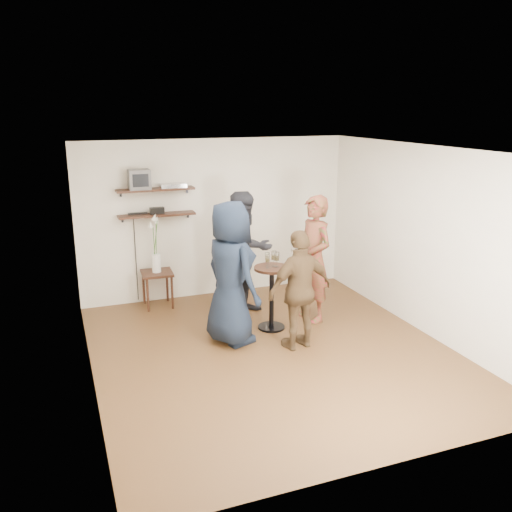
# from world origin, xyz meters

# --- Properties ---
(room) EXTENTS (4.58, 5.08, 2.68)m
(room) POSITION_xyz_m (0.00, 0.00, 1.30)
(room) COLOR #452716
(room) RESTS_ON ground
(shelf_upper) EXTENTS (1.20, 0.25, 0.04)m
(shelf_upper) POSITION_xyz_m (-1.00, 2.38, 1.85)
(shelf_upper) COLOR black
(shelf_upper) RESTS_ON room
(shelf_lower) EXTENTS (1.20, 0.25, 0.04)m
(shelf_lower) POSITION_xyz_m (-1.00, 2.38, 1.45)
(shelf_lower) COLOR black
(shelf_lower) RESTS_ON room
(crt_monitor) EXTENTS (0.32, 0.30, 0.30)m
(crt_monitor) POSITION_xyz_m (-1.24, 2.38, 2.02)
(crt_monitor) COLOR #59595B
(crt_monitor) RESTS_ON shelf_upper
(dvd_deck) EXTENTS (0.40, 0.24, 0.06)m
(dvd_deck) POSITION_xyz_m (-0.73, 2.38, 1.90)
(dvd_deck) COLOR silver
(dvd_deck) RESTS_ON shelf_upper
(radio) EXTENTS (0.22, 0.10, 0.10)m
(radio) POSITION_xyz_m (-0.99, 2.38, 1.52)
(radio) COLOR black
(radio) RESTS_ON shelf_lower
(power_strip) EXTENTS (0.30, 0.05, 0.03)m
(power_strip) POSITION_xyz_m (-1.29, 2.42, 1.48)
(power_strip) COLOR black
(power_strip) RESTS_ON shelf_lower
(side_table) EXTENTS (0.50, 0.50, 0.57)m
(side_table) POSITION_xyz_m (-1.08, 2.20, 0.48)
(side_table) COLOR black
(side_table) RESTS_ON room
(vase_lilies) EXTENTS (0.19, 0.20, 0.96)m
(vase_lilies) POSITION_xyz_m (-1.08, 2.20, 0.87)
(vase_lilies) COLOR white
(vase_lilies) RESTS_ON side_table
(drinks_table) EXTENTS (0.50, 0.50, 0.92)m
(drinks_table) POSITION_xyz_m (0.28, 0.74, 0.59)
(drinks_table) COLOR black
(drinks_table) RESTS_ON room
(wine_glass_fl) EXTENTS (0.06, 0.06, 0.19)m
(wine_glass_fl) POSITION_xyz_m (0.21, 0.72, 1.05)
(wine_glass_fl) COLOR silver
(wine_glass_fl) RESTS_ON drinks_table
(wine_glass_fr) EXTENTS (0.07, 0.07, 0.21)m
(wine_glass_fr) POSITION_xyz_m (0.35, 0.72, 1.07)
(wine_glass_fr) COLOR silver
(wine_glass_fr) RESTS_ON drinks_table
(wine_glass_bl) EXTENTS (0.06, 0.06, 0.19)m
(wine_glass_bl) POSITION_xyz_m (0.25, 0.82, 1.05)
(wine_glass_bl) COLOR silver
(wine_glass_bl) RESTS_ON drinks_table
(wine_glass_br) EXTENTS (0.07, 0.07, 0.22)m
(wine_glass_br) POSITION_xyz_m (0.32, 0.75, 1.07)
(wine_glass_br) COLOR silver
(wine_glass_br) RESTS_ON drinks_table
(person_plaid) EXTENTS (0.55, 0.74, 1.87)m
(person_plaid) POSITION_xyz_m (0.99, 0.85, 0.94)
(person_plaid) COLOR #AA132A
(person_plaid) RESTS_ON room
(person_dark) EXTENTS (1.05, 0.89, 1.89)m
(person_dark) POSITION_xyz_m (0.13, 1.44, 0.95)
(person_dark) COLOR black
(person_dark) RESTS_ON room
(person_navy) EXTENTS (0.88, 1.09, 1.93)m
(person_navy) POSITION_xyz_m (-0.40, 0.52, 0.97)
(person_navy) COLOR black
(person_navy) RESTS_ON room
(person_brown) EXTENTS (0.98, 0.52, 1.59)m
(person_brown) POSITION_xyz_m (0.39, 0.04, 0.80)
(person_brown) COLOR #4F3922
(person_brown) RESTS_ON room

